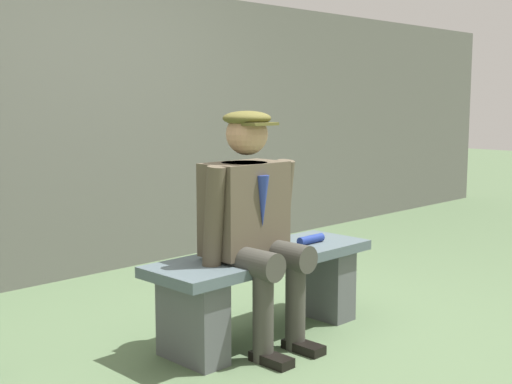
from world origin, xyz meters
The scene contains 5 objects.
ground_plane centered at (0.00, 0.00, 0.00)m, with size 30.00×30.00×0.00m, color #556D4A.
bench centered at (0.00, 0.00, 0.31)m, with size 1.43×0.46×0.49m.
seated_man centered at (0.15, 0.06, 0.72)m, with size 0.63×0.58×1.29m.
rolled_magazine centered at (-0.37, 0.03, 0.52)m, with size 0.05×0.05×0.20m, color navy.
stadium_wall centered at (0.00, -2.04, 1.12)m, with size 12.00×0.24×2.23m, color #5E5F57.
Camera 1 is at (2.71, 2.64, 1.35)m, focal length 48.04 mm.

